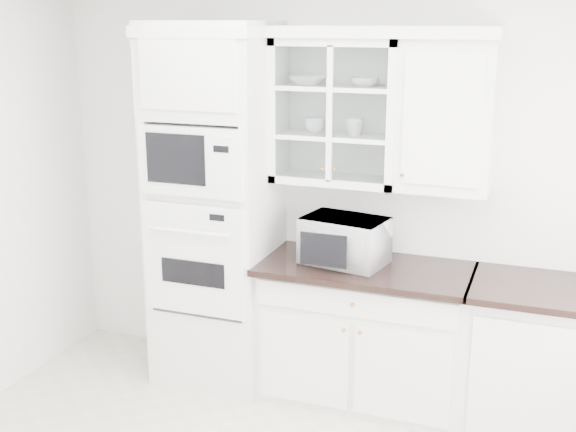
% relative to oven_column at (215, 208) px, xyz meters
% --- Properties ---
extents(room_shell, '(4.00, 3.50, 2.70)m').
position_rel_oven_column_xyz_m(room_shell, '(0.75, -0.99, 0.58)').
color(room_shell, white).
rests_on(room_shell, ground).
extents(oven_column, '(0.76, 0.68, 2.40)m').
position_rel_oven_column_xyz_m(oven_column, '(0.00, 0.00, 0.00)').
color(oven_column, silver).
rests_on(oven_column, ground).
extents(base_cabinet_run, '(1.32, 0.67, 0.92)m').
position_rel_oven_column_xyz_m(base_cabinet_run, '(1.03, 0.03, -0.74)').
color(base_cabinet_run, silver).
rests_on(base_cabinet_run, ground).
extents(extra_base_cabinet, '(0.72, 0.67, 0.92)m').
position_rel_oven_column_xyz_m(extra_base_cabinet, '(2.03, 0.03, -0.74)').
color(extra_base_cabinet, silver).
rests_on(extra_base_cabinet, ground).
extents(upper_cabinet_glass, '(0.80, 0.33, 0.90)m').
position_rel_oven_column_xyz_m(upper_cabinet_glass, '(0.78, 0.17, 0.65)').
color(upper_cabinet_glass, silver).
rests_on(upper_cabinet_glass, room_shell).
extents(upper_cabinet_solid, '(0.55, 0.33, 0.90)m').
position_rel_oven_column_xyz_m(upper_cabinet_solid, '(1.46, 0.17, 0.65)').
color(upper_cabinet_solid, silver).
rests_on(upper_cabinet_solid, room_shell).
extents(crown_molding, '(2.14, 0.38, 0.07)m').
position_rel_oven_column_xyz_m(crown_molding, '(0.68, 0.14, 1.14)').
color(crown_molding, white).
rests_on(crown_molding, room_shell).
extents(countertop_microwave, '(0.57, 0.50, 0.29)m').
position_rel_oven_column_xyz_m(countertop_microwave, '(0.89, 0.03, -0.13)').
color(countertop_microwave, white).
rests_on(countertop_microwave, base_cabinet_run).
extents(bowl_a, '(0.23, 0.23, 0.06)m').
position_rel_oven_column_xyz_m(bowl_a, '(0.59, 0.16, 0.84)').
color(bowl_a, white).
rests_on(bowl_a, upper_cabinet_glass).
extents(bowl_b, '(0.21, 0.21, 0.05)m').
position_rel_oven_column_xyz_m(bowl_b, '(0.95, 0.18, 0.84)').
color(bowl_b, white).
rests_on(bowl_b, upper_cabinet_glass).
extents(cup_a, '(0.15, 0.15, 0.10)m').
position_rel_oven_column_xyz_m(cup_a, '(0.63, 0.18, 0.56)').
color(cup_a, white).
rests_on(cup_a, upper_cabinet_glass).
extents(cup_b, '(0.14, 0.14, 0.11)m').
position_rel_oven_column_xyz_m(cup_b, '(0.89, 0.17, 0.56)').
color(cup_b, white).
rests_on(cup_b, upper_cabinet_glass).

